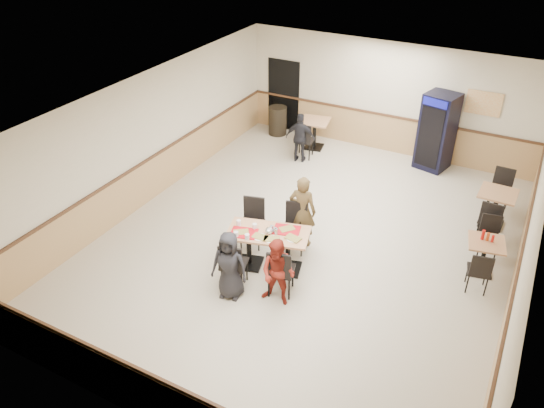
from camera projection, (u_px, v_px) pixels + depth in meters
The scene contains 20 objects.
ground at pixel (307, 241), 11.15m from camera, with size 10.00×10.00×0.00m, color beige.
room_shell at pixel (426, 184), 12.05m from camera, with size 10.00×10.00×10.00m.
main_table at pixel (268, 244), 10.13m from camera, with size 1.69×1.16×0.83m.
main_chairs at pixel (266, 245), 10.15m from camera, with size 1.80×2.10×1.05m.
diner_woman_left at pixel (229, 265), 9.38m from camera, with size 0.66×0.43×1.34m, color black.
diner_woman_right at pixel (278, 273), 9.22m from camera, with size 0.64×0.50×1.32m, color maroon.
diner_man_opposite at pixel (302, 211), 10.69m from camera, with size 0.57×0.37×1.56m, color brown.
lone_diner at pixel (300, 138), 13.93m from camera, with size 0.79×0.33×1.34m, color black.
tabletop_clutter at pixel (265, 232), 9.93m from camera, with size 1.34×0.94×0.12m.
side_table_near at pixel (484, 252), 10.04m from camera, with size 0.78×0.78×0.71m.
side_table_near_chair_south at pixel (479, 270), 9.63m from camera, with size 0.42×0.42×0.90m, color black, non-canonical shape.
side_table_near_chair_north at pixel (489, 238), 10.48m from camera, with size 0.42×0.42×0.90m, color black, non-canonical shape.
side_table_far at pixel (496, 203), 11.40m from camera, with size 0.78×0.78×0.81m.
side_table_far_chair_south at pixel (491, 219), 10.92m from camera, with size 0.48×0.48×1.03m, color black, non-canonical shape.
side_table_far_chair_north at pixel (500, 191), 11.90m from camera, with size 0.48×0.48×1.03m, color black, non-canonical shape.
condiment_caddy at pixel (487, 236), 9.92m from camera, with size 0.23×0.06×0.20m.
back_table at pixel (315, 130), 14.70m from camera, with size 0.89×0.89×0.82m.
back_table_chair_lone at pixel (305, 139), 14.22m from camera, with size 0.48×0.48×1.04m, color black, non-canonical shape.
pepsi_cooler at pixel (437, 132), 13.48m from camera, with size 0.91×0.91×2.00m.
trash_bin at pixel (278, 121), 15.56m from camera, with size 0.53×0.53×0.84m, color black.
Camera 1 is at (3.59, -8.35, 6.54)m, focal length 35.00 mm.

